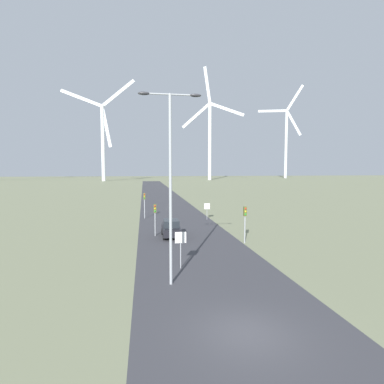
{
  "coord_description": "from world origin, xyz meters",
  "views": [
    {
      "loc": [
        -4.34,
        -11.99,
        7.11
      ],
      "look_at": [
        0.0,
        14.94,
        5.03
      ],
      "focal_mm": 28.0,
      "sensor_mm": 36.0,
      "label": 1
    }
  ],
  "objects_px": {
    "traffic_light_post_mid_left": "(144,200)",
    "car_approaching": "(171,228)",
    "traffic_light_post_near_left": "(155,213)",
    "wind_turbine_right": "(286,137)",
    "stop_sign_near": "(181,243)",
    "wind_turbine_left": "(103,134)",
    "wind_turbine_center": "(210,132)",
    "streetlamp": "(170,168)",
    "traffic_light_post_near_right": "(245,216)",
    "stop_sign_far": "(207,208)"
  },
  "relations": [
    {
      "from": "traffic_light_post_mid_left",
      "to": "car_approaching",
      "type": "distance_m",
      "value": 12.95
    },
    {
      "from": "traffic_light_post_near_left",
      "to": "wind_turbine_right",
      "type": "relative_size",
      "value": 0.05
    },
    {
      "from": "stop_sign_near",
      "to": "traffic_light_post_near_left",
      "type": "distance_m",
      "value": 10.9
    },
    {
      "from": "car_approaching",
      "to": "wind_turbine_left",
      "type": "relative_size",
      "value": 0.07
    },
    {
      "from": "traffic_light_post_near_left",
      "to": "wind_turbine_center",
      "type": "distance_m",
      "value": 170.16
    },
    {
      "from": "streetlamp",
      "to": "wind_turbine_center",
      "type": "height_order",
      "value": "wind_turbine_center"
    },
    {
      "from": "streetlamp",
      "to": "wind_turbine_right",
      "type": "distance_m",
      "value": 239.03
    },
    {
      "from": "traffic_light_post_near_right",
      "to": "car_approaching",
      "type": "bearing_deg",
      "value": 150.86
    },
    {
      "from": "traffic_light_post_near_right",
      "to": "traffic_light_post_mid_left",
      "type": "distance_m",
      "value": 18.86
    },
    {
      "from": "traffic_light_post_near_right",
      "to": "wind_turbine_center",
      "type": "bearing_deg",
      "value": 78.62
    },
    {
      "from": "traffic_light_post_near_right",
      "to": "stop_sign_near",
      "type": "bearing_deg",
      "value": -137.95
    },
    {
      "from": "stop_sign_near",
      "to": "stop_sign_far",
      "type": "bearing_deg",
      "value": 72.86
    },
    {
      "from": "traffic_light_post_near_right",
      "to": "wind_turbine_center",
      "type": "relative_size",
      "value": 0.05
    },
    {
      "from": "wind_turbine_right",
      "to": "streetlamp",
      "type": "bearing_deg",
      "value": -118.08
    },
    {
      "from": "car_approaching",
      "to": "traffic_light_post_near_left",
      "type": "bearing_deg",
      "value": 156.48
    },
    {
      "from": "streetlamp",
      "to": "wind_turbine_left",
      "type": "bearing_deg",
      "value": 98.59
    },
    {
      "from": "stop_sign_near",
      "to": "stop_sign_far",
      "type": "xyz_separation_m",
      "value": [
        6.23,
        20.21,
        -0.26
      ]
    },
    {
      "from": "streetlamp",
      "to": "traffic_light_post_mid_left",
      "type": "height_order",
      "value": "streetlamp"
    },
    {
      "from": "stop_sign_near",
      "to": "streetlamp",
      "type": "bearing_deg",
      "value": -108.53
    },
    {
      "from": "stop_sign_near",
      "to": "car_approaching",
      "type": "distance_m",
      "value": 10.12
    },
    {
      "from": "wind_turbine_left",
      "to": "wind_turbine_right",
      "type": "distance_m",
      "value": 143.37
    },
    {
      "from": "traffic_light_post_mid_left",
      "to": "wind_turbine_left",
      "type": "distance_m",
      "value": 147.55
    },
    {
      "from": "wind_turbine_center",
      "to": "wind_turbine_right",
      "type": "height_order",
      "value": "wind_turbine_center"
    },
    {
      "from": "traffic_light_post_near_left",
      "to": "car_approaching",
      "type": "bearing_deg",
      "value": -23.52
    },
    {
      "from": "traffic_light_post_mid_left",
      "to": "wind_turbine_right",
      "type": "xyz_separation_m",
      "value": [
        113.38,
        184.21,
        30.28
      ]
    },
    {
      "from": "stop_sign_far",
      "to": "traffic_light_post_mid_left",
      "type": "xyz_separation_m",
      "value": [
        -8.72,
        2.41,
        1.1
      ]
    },
    {
      "from": "traffic_light_post_mid_left",
      "to": "wind_turbine_center",
      "type": "distance_m",
      "value": 159.17
    },
    {
      "from": "car_approaching",
      "to": "wind_turbine_right",
      "type": "xyz_separation_m",
      "value": [
        110.67,
        196.75,
        32.07
      ]
    },
    {
      "from": "wind_turbine_center",
      "to": "wind_turbine_right",
      "type": "xyz_separation_m",
      "value": [
        70.32,
        33.65,
        1.81
      ]
    },
    {
      "from": "streetlamp",
      "to": "wind_turbine_left",
      "type": "height_order",
      "value": "wind_turbine_left"
    },
    {
      "from": "stop_sign_near",
      "to": "wind_turbine_left",
      "type": "bearing_deg",
      "value": 99.05
    },
    {
      "from": "streetlamp",
      "to": "wind_turbine_right",
      "type": "xyz_separation_m",
      "value": [
        111.85,
        209.67,
        25.8
      ]
    },
    {
      "from": "traffic_light_post_near_right",
      "to": "stop_sign_far",
      "type": "bearing_deg",
      "value": 93.11
    },
    {
      "from": "stop_sign_near",
      "to": "traffic_light_post_mid_left",
      "type": "relative_size",
      "value": 0.72
    },
    {
      "from": "traffic_light_post_near_left",
      "to": "car_approaching",
      "type": "relative_size",
      "value": 0.83
    },
    {
      "from": "wind_turbine_right",
      "to": "wind_turbine_center",
      "type": "bearing_deg",
      "value": -154.43
    },
    {
      "from": "stop_sign_far",
      "to": "wind_turbine_left",
      "type": "distance_m",
      "value": 151.72
    },
    {
      "from": "streetlamp",
      "to": "stop_sign_far",
      "type": "bearing_deg",
      "value": 72.69
    },
    {
      "from": "stop_sign_near",
      "to": "wind_turbine_left",
      "type": "distance_m",
      "value": 170.1
    },
    {
      "from": "streetlamp",
      "to": "traffic_light_post_near_left",
      "type": "bearing_deg",
      "value": 91.93
    },
    {
      "from": "wind_turbine_center",
      "to": "traffic_light_post_mid_left",
      "type": "bearing_deg",
      "value": -105.96
    },
    {
      "from": "traffic_light_post_mid_left",
      "to": "stop_sign_near",
      "type": "bearing_deg",
      "value": -83.72
    },
    {
      "from": "traffic_light_post_near_left",
      "to": "traffic_light_post_near_right",
      "type": "bearing_deg",
      "value": -28.09
    },
    {
      "from": "stop_sign_far",
      "to": "traffic_light_post_mid_left",
      "type": "bearing_deg",
      "value": 164.57
    },
    {
      "from": "traffic_light_post_near_left",
      "to": "wind_turbine_right",
      "type": "bearing_deg",
      "value": 60.19
    },
    {
      "from": "wind_turbine_left",
      "to": "stop_sign_far",
      "type": "bearing_deg",
      "value": -77.36
    },
    {
      "from": "stop_sign_near",
      "to": "wind_turbine_right",
      "type": "distance_m",
      "value": 236.73
    },
    {
      "from": "streetlamp",
      "to": "stop_sign_near",
      "type": "distance_m",
      "value": 6.11
    },
    {
      "from": "stop_sign_near",
      "to": "traffic_light_post_near_left",
      "type": "bearing_deg",
      "value": 97.45
    },
    {
      "from": "stop_sign_near",
      "to": "traffic_light_post_near_right",
      "type": "distance_m",
      "value": 9.44
    }
  ]
}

